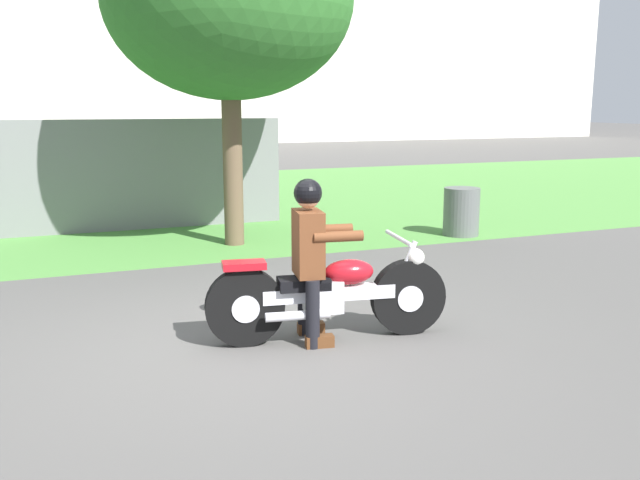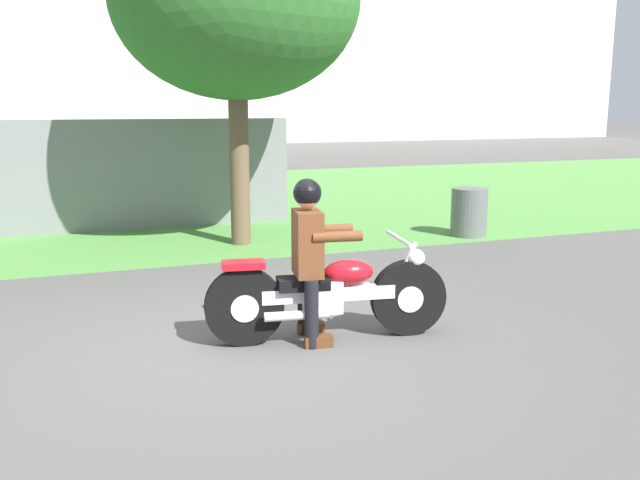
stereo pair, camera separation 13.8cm
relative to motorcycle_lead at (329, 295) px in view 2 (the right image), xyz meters
The scene contains 6 objects.
ground 0.82m from the motorcycle_lead, behind, with size 120.00×120.00×0.00m, color #565451.
grass_verge 9.31m from the motorcycle_lead, 94.42° to the left, with size 60.00×12.00×0.01m, color #549342.
motorcycle_lead is the anchor object (origin of this frame).
rider_lead 0.46m from the motorcycle_lead, 169.72° to the left, with size 0.60×0.52×1.42m.
trash_can 5.35m from the motorcycle_lead, 44.44° to the left, with size 0.56×0.56×0.75m, color #595E5B.
fence_segment 6.46m from the motorcycle_lead, 107.09° to the left, with size 7.00×0.06×1.80m, color slate.
Camera 2 is at (-1.38, -5.33, 2.02)m, focal length 38.51 mm.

